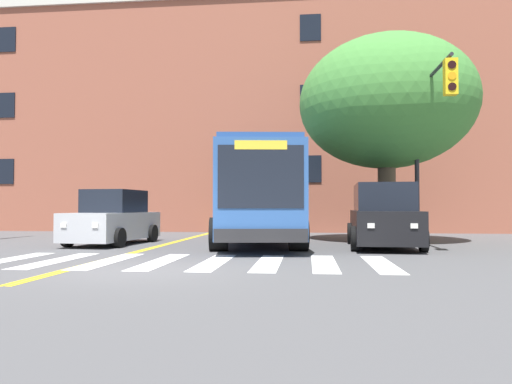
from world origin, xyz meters
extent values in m
plane|color=#4C4C4F|center=(0.00, 0.00, 0.00)|extent=(120.00, 120.00, 0.00)
cube|color=white|center=(-4.00, 1.67, 0.00)|extent=(0.62, 3.75, 0.01)
cube|color=white|center=(-2.67, 1.68, 0.00)|extent=(0.62, 3.75, 0.01)
cube|color=white|center=(-1.35, 1.69, 0.00)|extent=(0.62, 3.75, 0.01)
cube|color=white|center=(-0.02, 1.71, 0.00)|extent=(0.62, 3.75, 0.01)
cube|color=white|center=(1.30, 1.72, 0.00)|extent=(0.62, 3.75, 0.01)
cube|color=white|center=(2.63, 1.73, 0.00)|extent=(0.62, 3.75, 0.01)
cube|color=white|center=(3.96, 1.74, 0.00)|extent=(0.62, 3.75, 0.01)
cube|color=white|center=(5.28, 1.75, 0.00)|extent=(0.62, 3.75, 0.01)
cube|color=gold|center=(-1.60, 15.71, 0.00)|extent=(0.12, 36.00, 0.01)
cube|color=gold|center=(-1.44, 15.71, 0.00)|extent=(0.12, 36.00, 0.01)
cube|color=#2D5699|center=(1.62, 8.16, 1.81)|extent=(3.93, 10.85, 2.81)
cube|color=black|center=(2.89, 8.33, 2.09)|extent=(1.32, 9.67, 1.01)
cube|color=black|center=(0.36, 7.99, 2.09)|extent=(1.32, 9.67, 1.01)
cube|color=black|center=(2.33, 2.90, 2.15)|extent=(2.27, 0.33, 1.69)
cube|color=yellow|center=(2.33, 2.89, 2.99)|extent=(1.39, 0.22, 0.24)
cube|color=#232326|center=(2.33, 2.87, 0.58)|extent=(2.48, 0.43, 0.36)
cube|color=#294E89|center=(1.62, 8.16, 3.29)|extent=(3.72, 10.41, 0.16)
cylinder|color=black|center=(3.26, 5.07, 0.51)|extent=(0.69, 1.09, 1.02)
cylinder|color=black|center=(0.86, 4.74, 0.51)|extent=(0.69, 1.09, 1.02)
cylinder|color=black|center=(2.51, 10.69, 0.51)|extent=(0.69, 1.09, 1.02)
cylinder|color=black|center=(0.10, 10.37, 0.51)|extent=(0.69, 1.09, 1.02)
cylinder|color=black|center=(2.36, 11.78, 0.51)|extent=(0.69, 1.09, 1.02)
cylinder|color=black|center=(-0.04, 11.46, 0.51)|extent=(0.69, 1.09, 1.02)
cube|color=#B7BABF|center=(-3.43, 7.01, 0.66)|extent=(2.18, 4.57, 0.96)
cube|color=black|center=(-3.42, 7.14, 1.54)|extent=(1.81, 2.26, 0.82)
cube|color=white|center=(-3.07, 4.73, 0.75)|extent=(0.20, 0.06, 0.14)
cube|color=white|center=(-4.16, 4.82, 0.75)|extent=(0.20, 0.06, 0.14)
cylinder|color=black|center=(-2.62, 5.56, 0.33)|extent=(0.27, 0.68, 0.66)
cylinder|color=black|center=(-4.47, 5.71, 0.33)|extent=(0.27, 0.68, 0.66)
cylinder|color=black|center=(-2.39, 8.30, 0.33)|extent=(0.27, 0.68, 0.66)
cylinder|color=black|center=(-4.25, 8.45, 0.33)|extent=(0.27, 0.68, 0.66)
cube|color=black|center=(6.02, 6.65, 0.71)|extent=(2.16, 5.04, 1.00)
cube|color=black|center=(6.03, 6.70, 1.66)|extent=(1.89, 3.14, 0.89)
cube|color=white|center=(6.52, 4.13, 0.81)|extent=(0.20, 0.05, 0.14)
cube|color=white|center=(5.34, 4.17, 0.81)|extent=(0.20, 0.05, 0.14)
cylinder|color=black|center=(6.97, 5.07, 0.38)|extent=(0.25, 0.77, 0.76)
cylinder|color=black|center=(4.96, 5.15, 0.38)|extent=(0.25, 0.77, 0.76)
cylinder|color=black|center=(7.09, 8.15, 0.38)|extent=(0.25, 0.77, 0.76)
cylinder|color=black|center=(5.08, 8.23, 0.38)|extent=(0.25, 0.77, 0.76)
cylinder|color=#28282D|center=(7.43, 8.15, 2.92)|extent=(0.16, 0.16, 5.83)
cylinder|color=#28282D|center=(7.45, 5.94, 5.51)|extent=(0.15, 4.43, 0.11)
cube|color=yellow|center=(7.47, 3.87, 4.91)|extent=(0.34, 0.28, 1.00)
cylinder|color=black|center=(7.47, 3.72, 5.21)|extent=(0.22, 0.03, 0.22)
cylinder|color=orange|center=(7.47, 3.72, 4.91)|extent=(0.22, 0.03, 0.22)
cylinder|color=black|center=(7.47, 3.72, 4.61)|extent=(0.22, 0.03, 0.22)
cylinder|color=brown|center=(6.51, 9.14, 1.59)|extent=(0.67, 0.67, 3.19)
ellipsoid|color=#428438|center=(6.51, 9.14, 5.34)|extent=(9.28, 9.21, 5.06)
cube|color=#9E5642|center=(3.64, 19.74, 6.63)|extent=(42.43, 7.90, 13.25)
cube|color=black|center=(-13.33, 15.76, 3.31)|extent=(1.10, 0.06, 1.40)
cube|color=black|center=(3.64, 15.76, 3.31)|extent=(1.10, 0.06, 1.40)
cube|color=black|center=(-13.33, 15.76, 7.02)|extent=(1.10, 0.06, 1.40)
cube|color=black|center=(3.64, 15.76, 7.02)|extent=(1.10, 0.06, 1.40)
cube|color=black|center=(-13.33, 15.76, 10.73)|extent=(1.10, 0.06, 1.40)
cube|color=black|center=(3.64, 15.76, 10.73)|extent=(1.10, 0.06, 1.40)
camera|label=1|loc=(3.66, -10.22, 1.35)|focal=35.00mm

